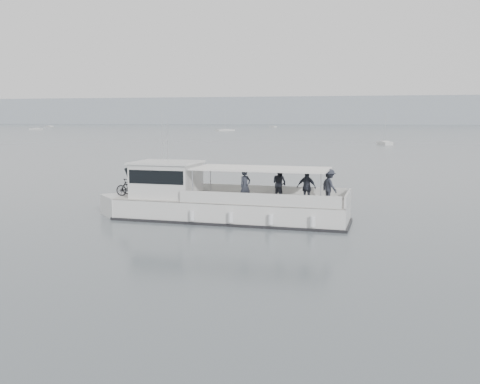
# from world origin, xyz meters

# --- Properties ---
(ground) EXTENTS (1400.00, 1400.00, 0.00)m
(ground) POSITION_xyz_m (0.00, 0.00, 0.00)
(ground) COLOR #51595F
(ground) RESTS_ON ground
(headland) EXTENTS (1400.00, 90.00, 28.00)m
(headland) POSITION_xyz_m (0.00, 560.00, 14.00)
(headland) COLOR #939EA8
(headland) RESTS_ON ground
(tour_boat) EXTENTS (14.64, 4.47, 6.10)m
(tour_boat) POSITION_xyz_m (-2.15, 1.66, 1.00)
(tour_boat) COLOR silver
(tour_boat) RESTS_ON ground
(moored_fleet) EXTENTS (350.62, 273.02, 10.76)m
(moored_fleet) POSITION_xyz_m (-50.30, 235.12, 0.36)
(moored_fleet) COLOR silver
(moored_fleet) RESTS_ON ground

